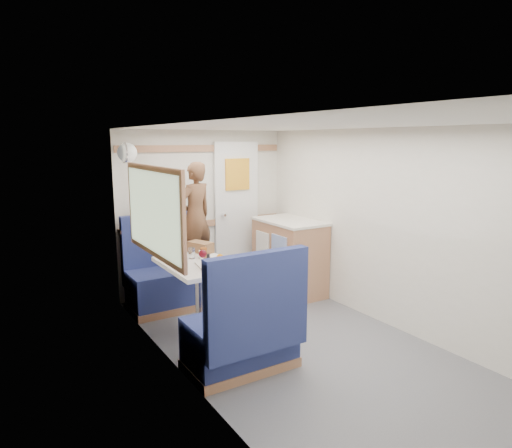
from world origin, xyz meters
TOP-DOWN VIEW (x-y plane):
  - floor at (0.00, 0.00)m, footprint 4.50×4.50m
  - ceiling at (0.00, 0.00)m, footprint 4.50×4.50m
  - wall_back at (0.00, 2.25)m, footprint 2.20×0.02m
  - wall_left at (-1.10, 0.00)m, footprint 0.02×4.50m
  - wall_right at (1.10, 0.00)m, footprint 0.02×4.50m
  - oak_trim_low at (0.00, 2.23)m, footprint 2.15×0.02m
  - oak_trim_high at (0.00, 2.23)m, footprint 2.15×0.02m
  - side_window at (-1.08, 1.00)m, footprint 0.04×1.30m
  - rear_door at (0.45, 2.22)m, footprint 0.62×0.12m
  - dinette_table at (-0.65, 1.00)m, footprint 0.62×0.92m
  - bench_far at (-0.65, 1.86)m, footprint 0.90×0.59m
  - bench_near at (-0.65, 0.14)m, footprint 0.90×0.59m
  - ledge at (-0.65, 2.12)m, footprint 0.90×0.14m
  - dome_light at (-1.04, 1.85)m, footprint 0.20×0.20m
  - galley_counter at (0.82, 1.55)m, footprint 0.57×0.92m
  - person at (-0.34, 1.74)m, footprint 0.50×0.40m
  - duffel_bag at (-0.58, 2.12)m, footprint 0.50×0.33m
  - tray at (-0.60, 0.83)m, footprint 0.30×0.36m
  - orange_fruit at (-0.48, 0.88)m, footprint 0.07×0.07m
  - cheese_block at (-0.55, 0.76)m, footprint 0.10×0.08m
  - wine_glass at (-0.68, 0.83)m, footprint 0.08×0.08m
  - tumbler_left at (-0.88, 0.83)m, footprint 0.07×0.07m
  - tumbler_mid at (-0.83, 1.16)m, footprint 0.07×0.07m
  - tumbler_right at (-0.64, 1.18)m, footprint 0.07×0.07m
  - beer_glass at (-0.53, 1.14)m, footprint 0.07×0.07m
  - pepper_grinder at (-0.57, 0.95)m, footprint 0.03×0.03m
  - salt_grinder at (-0.57, 1.11)m, footprint 0.03×0.03m
  - bread_loaf at (-0.45, 1.38)m, footprint 0.23×0.30m

SIDE VIEW (x-z plane):
  - floor at x=0.00m, z-range 0.00..0.00m
  - bench_far at x=-0.65m, z-range -0.22..0.83m
  - bench_near at x=-0.65m, z-range -0.22..0.83m
  - galley_counter at x=0.82m, z-range 0.01..0.93m
  - dinette_table at x=-0.65m, z-range 0.21..0.93m
  - tray at x=-0.60m, z-range 0.72..0.74m
  - cheese_block at x=-0.55m, z-range 0.74..0.77m
  - salt_grinder at x=-0.57m, z-range 0.72..0.81m
  - pepper_grinder at x=-0.57m, z-range 0.72..0.81m
  - beer_glass at x=-0.53m, z-range 0.72..0.82m
  - tumbler_right at x=-0.64m, z-range 0.72..0.83m
  - orange_fruit at x=-0.48m, z-range 0.74..0.81m
  - bread_loaf at x=-0.45m, z-range 0.72..0.83m
  - tumbler_mid at x=-0.83m, z-range 0.72..0.83m
  - tumbler_left at x=-0.88m, z-range 0.72..0.84m
  - wine_glass at x=-0.68m, z-range 0.76..0.93m
  - oak_trim_low at x=0.00m, z-range 0.81..0.89m
  - ledge at x=-0.65m, z-range 0.86..0.90m
  - rear_door at x=0.45m, z-range 0.04..1.90m
  - wall_back at x=0.00m, z-range 0.00..2.00m
  - wall_left at x=-1.10m, z-range 0.00..2.00m
  - wall_right at x=1.10m, z-range 0.00..2.00m
  - duffel_bag at x=-0.58m, z-range 0.90..1.12m
  - person at x=-0.34m, z-range 0.45..1.65m
  - side_window at x=-1.08m, z-range 0.89..1.61m
  - dome_light at x=-1.04m, z-range 1.65..1.85m
  - oak_trim_high at x=0.00m, z-range 1.74..1.82m
  - ceiling at x=0.00m, z-range 2.00..2.00m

